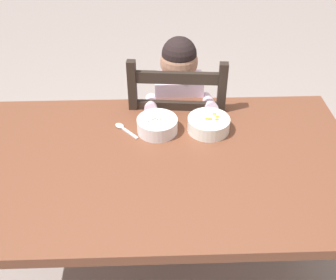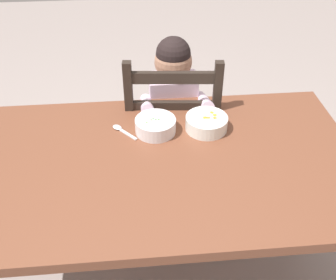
# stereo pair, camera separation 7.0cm
# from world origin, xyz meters

# --- Properties ---
(ground_plane) EXTENTS (8.00, 8.00, 0.00)m
(ground_plane) POSITION_xyz_m (0.00, 0.00, 0.00)
(ground_plane) COLOR gray
(dining_table) EXTENTS (1.56, 0.86, 0.71)m
(dining_table) POSITION_xyz_m (0.00, 0.00, 0.62)
(dining_table) COLOR brown
(dining_table) RESTS_ON ground
(dining_chair) EXTENTS (0.46, 0.46, 0.94)m
(dining_chair) POSITION_xyz_m (0.13, 0.48, 0.46)
(dining_chair) COLOR #2C231C
(dining_chair) RESTS_ON ground
(child_figure) EXTENTS (0.32, 0.31, 0.98)m
(child_figure) POSITION_xyz_m (0.13, 0.47, 0.65)
(child_figure) COLOR silver
(child_figure) RESTS_ON ground
(bowl_of_peas) EXTENTS (0.16, 0.16, 0.06)m
(bowl_of_peas) POSITION_xyz_m (0.03, 0.18, 0.74)
(bowl_of_peas) COLOR white
(bowl_of_peas) RESTS_ON dining_table
(bowl_of_carrots) EXTENTS (0.17, 0.17, 0.06)m
(bowl_of_carrots) POSITION_xyz_m (0.23, 0.18, 0.74)
(bowl_of_carrots) COLOR white
(bowl_of_carrots) RESTS_ON dining_table
(spoon) EXTENTS (0.11, 0.12, 0.01)m
(spoon) POSITION_xyz_m (-0.12, 0.20, 0.72)
(spoon) COLOR silver
(spoon) RESTS_ON dining_table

